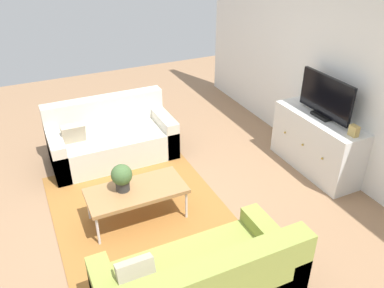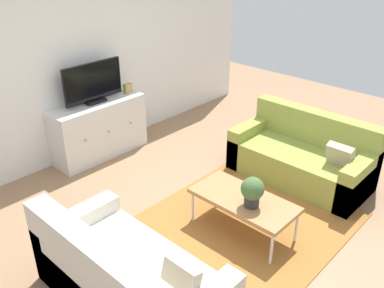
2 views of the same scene
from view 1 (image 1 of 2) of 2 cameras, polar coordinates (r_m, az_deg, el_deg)
name	(u,v)px [view 1 (image 1 of 2)]	position (r m, az deg, el deg)	size (l,w,h in m)	color
ground_plane	(155,212)	(4.67, -5.43, -9.73)	(10.00, 10.00, 0.00)	#997251
wall_back	(344,69)	(5.28, 21.08, 10.05)	(6.40, 0.12, 2.70)	white
area_rug	(142,215)	(4.64, -7.20, -10.15)	(2.50, 1.90, 0.01)	#9E662D
couch_left_side	(111,139)	(5.65, -11.65, 0.74)	(0.83, 1.68, 0.82)	beige
coffee_table	(136,192)	(4.37, -8.06, -6.83)	(0.52, 1.08, 0.41)	#A37547
potted_plant	(122,177)	(4.27, -10.12, -4.66)	(0.23, 0.23, 0.31)	#2D2D2D
tv_console	(316,144)	(5.45, 17.51, 0.06)	(1.32, 0.47, 0.77)	silver
flat_screen_tv	(326,98)	(5.18, 18.76, 6.38)	(0.86, 0.16, 0.54)	black
mantel_clock	(354,131)	(4.91, 22.37, 1.78)	(0.11, 0.07, 0.13)	tan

